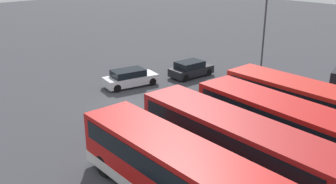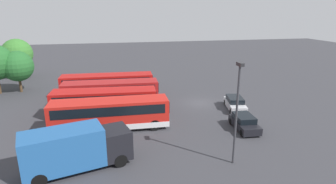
# 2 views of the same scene
# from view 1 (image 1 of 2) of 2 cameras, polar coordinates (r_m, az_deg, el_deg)

# --- Properties ---
(ground_plane) EXTENTS (140.00, 140.00, 0.00)m
(ground_plane) POSITION_cam_1_polar(r_m,az_deg,el_deg) (27.72, -6.14, -2.03)
(ground_plane) COLOR #38383D
(bus_single_deck_near_end) EXTENTS (2.88, 11.31, 2.95)m
(bus_single_deck_near_end) POSITION_cam_1_polar(r_m,az_deg,el_deg) (24.61, 20.64, -2.09)
(bus_single_deck_near_end) COLOR red
(bus_single_deck_near_end) RESTS_ON ground
(bus_single_deck_second) EXTENTS (3.41, 11.28, 2.95)m
(bus_single_deck_second) POSITION_cam_1_polar(r_m,az_deg,el_deg) (21.34, 17.36, -5.08)
(bus_single_deck_second) COLOR #B71411
(bus_single_deck_second) RESTS_ON ground
(bus_single_deck_third) EXTENTS (3.16, 11.53, 2.95)m
(bus_single_deck_third) POSITION_cam_1_polar(r_m,az_deg,el_deg) (18.93, 10.04, -7.73)
(bus_single_deck_third) COLOR #A51919
(bus_single_deck_third) RESTS_ON ground
(bus_single_deck_fourth) EXTENTS (3.08, 12.13, 2.95)m
(bus_single_deck_fourth) POSITION_cam_1_polar(r_m,az_deg,el_deg) (16.10, 2.45, -12.75)
(bus_single_deck_fourth) COLOR #B71411
(bus_single_deck_fourth) RESTS_ON ground
(car_hatchback_silver) EXTENTS (4.12, 2.08, 1.43)m
(car_hatchback_silver) POSITION_cam_1_polar(r_m,az_deg,el_deg) (33.99, 3.45, 3.47)
(car_hatchback_silver) COLOR black
(car_hatchback_silver) RESTS_ON ground
(car_small_green) EXTENTS (4.69, 2.65, 1.43)m
(car_small_green) POSITION_cam_1_polar(r_m,az_deg,el_deg) (31.60, -5.75, 2.12)
(car_small_green) COLOR silver
(car_small_green) RESTS_ON ground
(lamp_post_tall) EXTENTS (0.70, 0.30, 7.75)m
(lamp_post_tall) POSITION_cam_1_polar(r_m,az_deg,el_deg) (35.15, 14.35, 9.89)
(lamp_post_tall) COLOR #38383D
(lamp_post_tall) RESTS_ON ground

